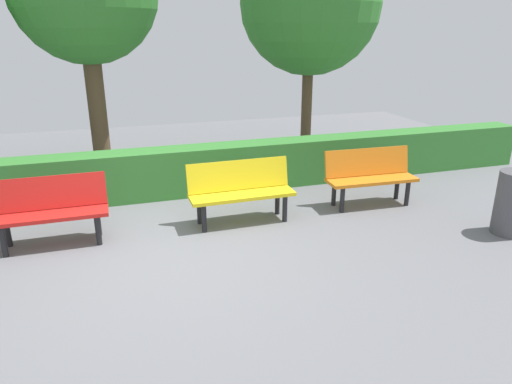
{
  "coord_description": "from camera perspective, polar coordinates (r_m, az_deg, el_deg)",
  "views": [
    {
      "loc": [
        0.53,
        5.21,
        2.64
      ],
      "look_at": [
        -1.24,
        -0.37,
        0.55
      ],
      "focal_mm": 32.77,
      "sensor_mm": 36.0,
      "label": 1
    }
  ],
  "objects": [
    {
      "name": "bench_yellow",
      "position": [
        6.55,
        -1.88,
        0.38
      ],
      "size": [
        1.47,
        0.48,
        0.86
      ],
      "rotation": [
        0.0,
        0.0,
        0.01
      ],
      "color": "yellow",
      "rests_on": "ground_plane"
    },
    {
      "name": "ground_plane",
      "position": [
        5.87,
        -10.59,
        -7.46
      ],
      "size": [
        16.13,
        16.13,
        0.0
      ],
      "primitive_type": "plane",
      "color": "slate"
    },
    {
      "name": "bench_red",
      "position": [
        6.4,
        -23.82,
        -1.83
      ],
      "size": [
        1.39,
        0.47,
        0.86
      ],
      "rotation": [
        0.0,
        0.0,
        0.0
      ],
      "color": "red",
      "rests_on": "ground_plane"
    },
    {
      "name": "tree_near",
      "position": [
        9.94,
        6.64,
        21.84
      ],
      "size": [
        2.77,
        2.77,
        4.44
      ],
      "color": "brown",
      "rests_on": "ground_plane"
    },
    {
      "name": "hedge_row",
      "position": [
        7.82,
        -5.47,
        2.84
      ],
      "size": [
        12.13,
        0.51,
        0.78
      ],
      "primitive_type": "cube",
      "color": "#387F33",
      "rests_on": "ground_plane"
    },
    {
      "name": "bench_orange",
      "position": [
        7.4,
        13.72,
        2.09
      ],
      "size": [
        1.41,
        0.52,
        0.86
      ],
      "rotation": [
        0.0,
        0.0,
        -0.04
      ],
      "color": "orange",
      "rests_on": "ground_plane"
    }
  ]
}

